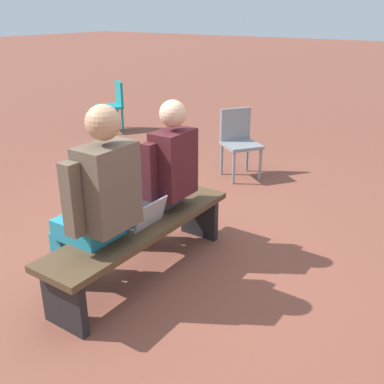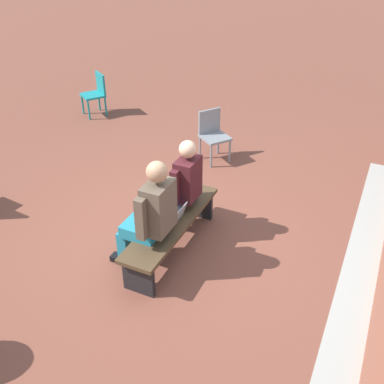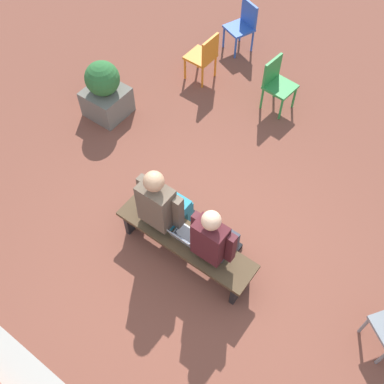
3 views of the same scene
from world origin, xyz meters
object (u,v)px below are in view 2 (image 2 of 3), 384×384
Objects in this scene: person_student at (180,185)px; plastic_chair_mid_courtyard at (213,132)px; laptop at (172,217)px; person_adult at (150,214)px; bench at (172,227)px; plastic_chair_foreground at (96,92)px.

person_student is 1.60× the size of plastic_chair_mid_courtyard.
person_adult is at bearing -13.07° from laptop.
laptop is 2.51m from plastic_chair_mid_courtyard.
person_adult is (0.37, -0.07, 0.40)m from bench.
plastic_chair_mid_courtyard is (-2.45, -0.52, -0.02)m from laptop.
plastic_chair_foreground is at bearing -133.71° from bench.
plastic_chair_foreground is (-2.88, -3.33, -0.24)m from person_student.
person_adult reaches higher than laptop.
plastic_chair_foreground is at bearing -105.49° from plastic_chair_mid_courtyard.
bench is 2.50m from plastic_chair_mid_courtyard.
person_adult reaches higher than person_student.
plastic_chair_mid_courtyard reaches higher than laptop.
plastic_chair_foreground is at bearing -137.40° from person_adult.
person_student is 0.94× the size of person_adult.
person_adult is at bearing 8.75° from plastic_chair_mid_courtyard.
bench is 2.14× the size of plastic_chair_mid_courtyard.
person_adult is 0.45m from laptop.
bench is at bearing 168.86° from person_adult.
person_adult is 4.92m from plastic_chair_foreground.
person_student is at bearing 11.90° from plastic_chair_mid_courtyard.
plastic_chair_foreground and plastic_chair_mid_courtyard have the same top height.
plastic_chair_foreground reaches higher than laptop.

